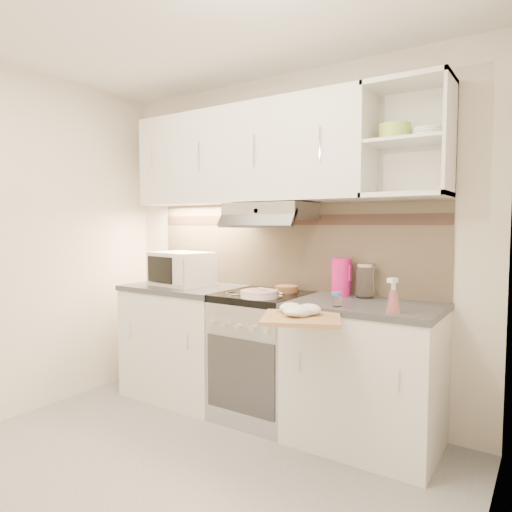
{
  "coord_description": "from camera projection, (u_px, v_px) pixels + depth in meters",
  "views": [
    {
      "loc": [
        1.72,
        -1.61,
        1.39
      ],
      "look_at": [
        0.03,
        0.95,
        1.17
      ],
      "focal_mm": 32.0,
      "sensor_mm": 36.0,
      "label": 1
    }
  ],
  "objects": [
    {
      "name": "ground",
      "position": [
        151.0,
        490.0,
        2.38
      ],
      "size": [
        3.0,
        3.0,
        0.0
      ],
      "primitive_type": "plane",
      "color": "#9C9C9F",
      "rests_on": "ground"
    },
    {
      "name": "room_shell",
      "position": [
        195.0,
        182.0,
        2.57
      ],
      "size": [
        3.04,
        2.84,
        2.52
      ],
      "color": "silver",
      "rests_on": "ground"
    },
    {
      "name": "base_cabinet_left",
      "position": [
        185.0,
        343.0,
        3.68
      ],
      "size": [
        0.9,
        0.6,
        0.86
      ],
      "primitive_type": "cube",
      "color": "white",
      "rests_on": "ground"
    },
    {
      "name": "worktop_left",
      "position": [
        185.0,
        288.0,
        3.65
      ],
      "size": [
        0.92,
        0.62,
        0.04
      ],
      "primitive_type": "cube",
      "color": "#47474C",
      "rests_on": "base_cabinet_left"
    },
    {
      "name": "base_cabinet_right",
      "position": [
        364.0,
        377.0,
        2.86
      ],
      "size": [
        0.9,
        0.6,
        0.86
      ],
      "primitive_type": "cube",
      "color": "white",
      "rests_on": "ground"
    },
    {
      "name": "worktop_right",
      "position": [
        366.0,
        306.0,
        2.83
      ],
      "size": [
        0.92,
        0.62,
        0.04
      ],
      "primitive_type": "cube",
      "color": "#47474C",
      "rests_on": "base_cabinet_right"
    },
    {
      "name": "electric_range",
      "position": [
        263.0,
        355.0,
        3.27
      ],
      "size": [
        0.6,
        0.6,
        0.9
      ],
      "color": "#B7B7BC",
      "rests_on": "ground"
    },
    {
      "name": "microwave",
      "position": [
        181.0,
        269.0,
        3.66
      ],
      "size": [
        0.52,
        0.41,
        0.27
      ],
      "rotation": [
        0.0,
        0.0,
        -0.15
      ],
      "color": "silver",
      "rests_on": "worktop_left"
    },
    {
      "name": "watering_can",
      "position": [
        172.0,
        277.0,
        3.59
      ],
      "size": [
        0.24,
        0.12,
        0.2
      ],
      "rotation": [
        0.0,
        0.0,
        0.19
      ],
      "color": "silver",
      "rests_on": "worktop_left"
    },
    {
      "name": "plate_stack",
      "position": [
        259.0,
        294.0,
        3.04
      ],
      "size": [
        0.25,
        0.25,
        0.05
      ],
      "rotation": [
        0.0,
        0.0,
        -0.31
      ],
      "color": "white",
      "rests_on": "electric_range"
    },
    {
      "name": "bread_loaf",
      "position": [
        286.0,
        289.0,
        3.31
      ],
      "size": [
        0.17,
        0.17,
        0.04
      ],
      "primitive_type": "cylinder",
      "color": "#B5893E",
      "rests_on": "electric_range"
    },
    {
      "name": "pink_pitcher",
      "position": [
        341.0,
        277.0,
        3.12
      ],
      "size": [
        0.14,
        0.13,
        0.26
      ],
      "rotation": [
        0.0,
        0.0,
        -0.07
      ],
      "color": "#D9157C",
      "rests_on": "worktop_right"
    },
    {
      "name": "glass_jar",
      "position": [
        365.0,
        281.0,
        3.03
      ],
      "size": [
        0.12,
        0.12,
        0.23
      ],
      "rotation": [
        0.0,
        0.0,
        -0.19
      ],
      "color": "silver",
      "rests_on": "worktop_right"
    },
    {
      "name": "spice_jar",
      "position": [
        337.0,
        299.0,
        2.7
      ],
      "size": [
        0.06,
        0.06,
        0.09
      ],
      "rotation": [
        0.0,
        0.0,
        0.18
      ],
      "color": "white",
      "rests_on": "worktop_right"
    },
    {
      "name": "spray_bottle",
      "position": [
        393.0,
        298.0,
        2.51
      ],
      "size": [
        0.08,
        0.08,
        0.21
      ],
      "rotation": [
        0.0,
        0.0,
        -0.3
      ],
      "color": "pink",
      "rests_on": "worktop_right"
    },
    {
      "name": "cutting_board",
      "position": [
        301.0,
        318.0,
        2.51
      ],
      "size": [
        0.54,
        0.52,
        0.02
      ],
      "primitive_type": "cube",
      "rotation": [
        0.0,
        0.0,
        0.43
      ],
      "color": "tan",
      "rests_on": "base_cabinet_right"
    },
    {
      "name": "dish_towel",
      "position": [
        298.0,
        309.0,
        2.53
      ],
      "size": [
        0.27,
        0.24,
        0.07
      ],
      "primitive_type": null,
      "rotation": [
        0.0,
        0.0,
        -0.11
      ],
      "color": "silver",
      "rests_on": "cutting_board"
    }
  ]
}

